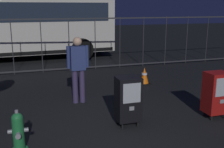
% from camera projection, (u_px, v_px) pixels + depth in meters
% --- Properties ---
extents(ground_plane, '(60.00, 60.00, 0.00)m').
position_uv_depth(ground_plane, '(116.00, 135.00, 5.24)').
color(ground_plane, black).
extents(fire_hydrant, '(0.33, 0.32, 0.75)m').
position_uv_depth(fire_hydrant, '(18.00, 132.00, 4.57)').
color(fire_hydrant, '#1E7238').
rests_on(fire_hydrant, ground_plane).
extents(newspaper_box_primary, '(0.48, 0.42, 1.02)m').
position_uv_depth(newspaper_box_primary, '(128.00, 99.00, 5.57)').
color(newspaper_box_primary, black).
rests_on(newspaper_box_primary, ground_plane).
extents(newspaper_box_secondary, '(0.48, 0.42, 1.02)m').
position_uv_depth(newspaper_box_secondary, '(216.00, 93.00, 5.97)').
color(newspaper_box_secondary, black).
rests_on(newspaper_box_secondary, ground_plane).
extents(pedestrian, '(0.55, 0.22, 1.67)m').
position_uv_depth(pedestrian, '(78.00, 66.00, 6.82)').
color(pedestrian, '#382D51').
rests_on(pedestrian, ground_plane).
extents(traffic_cone, '(0.36, 0.36, 0.53)m').
position_uv_depth(traffic_cone, '(144.00, 76.00, 8.65)').
color(traffic_cone, black).
rests_on(traffic_cone, ground_plane).
extents(fence_barrier, '(18.03, 0.04, 2.00)m').
position_uv_depth(fence_barrier, '(69.00, 44.00, 10.24)').
color(fence_barrier, '#2D2D33').
rests_on(fence_barrier, ground_plane).
extents(bus_far, '(10.64, 3.31, 3.00)m').
position_uv_depth(bus_far, '(7.00, 18.00, 16.38)').
color(bus_far, '#4C5156').
rests_on(bus_far, ground_plane).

